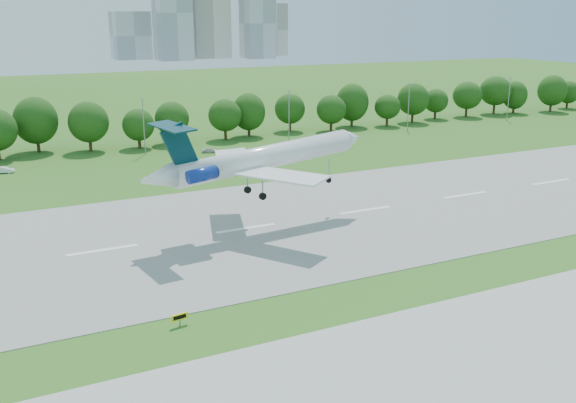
% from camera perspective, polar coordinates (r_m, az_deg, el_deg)
% --- Properties ---
extents(ground, '(600.00, 600.00, 0.00)m').
position_cam_1_polar(ground, '(81.58, 16.46, -5.40)').
color(ground, '#2C5B18').
rests_on(ground, ground).
extents(runway, '(400.00, 45.00, 0.08)m').
position_cam_1_polar(runway, '(100.15, 6.86, -0.79)').
color(runway, gray).
rests_on(runway, ground).
extents(tree_line, '(288.40, 8.40, 10.40)m').
position_cam_1_polar(tree_line, '(157.87, -6.47, 7.74)').
color(tree_line, '#382314').
rests_on(tree_line, ground).
extents(light_poles, '(175.90, 0.25, 12.19)m').
position_cam_1_polar(light_poles, '(147.71, -6.06, 7.24)').
color(light_poles, gray).
rests_on(light_poles, ground).
extents(skyline, '(127.00, 52.00, 80.00)m').
position_cam_1_polar(skyline, '(471.14, -7.59, 16.21)').
color(skyline, '#B2B2B7').
rests_on(skyline, ground).
extents(airliner, '(35.68, 25.71, 11.55)m').
position_cam_1_polar(airliner, '(88.86, -2.94, 3.82)').
color(airliner, white).
rests_on(airliner, ground).
extents(taxi_sign_left, '(1.80, 0.47, 1.26)m').
position_cam_1_polar(taxi_sign_left, '(64.17, -9.62, -10.08)').
color(taxi_sign_left, gray).
rests_on(taxi_sign_left, ground).
extents(service_vehicle_a, '(3.90, 2.43, 1.21)m').
position_cam_1_polar(service_vehicle_a, '(134.75, -23.92, 2.58)').
color(service_vehicle_a, white).
rests_on(service_vehicle_a, ground).
extents(service_vehicle_b, '(3.63, 2.41, 1.15)m').
position_cam_1_polar(service_vehicle_b, '(142.96, -6.97, 4.56)').
color(service_vehicle_b, silver).
rests_on(service_vehicle_b, ground).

